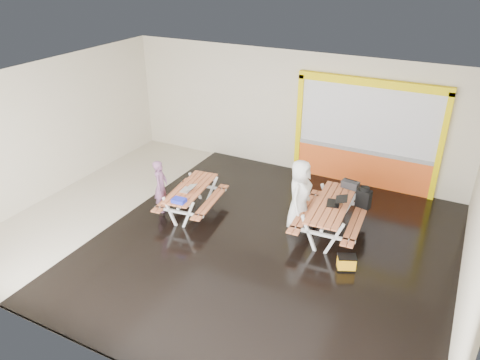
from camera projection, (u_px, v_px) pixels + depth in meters
The scene contains 14 objects.
room at pixel (221, 166), 9.84m from camera, with size 10.02×8.02×3.52m.
deck at pixel (272, 248), 10.10m from camera, with size 7.50×7.98×0.05m, color black.
kiosk at pixel (366, 137), 12.20m from camera, with size 3.88×0.16×3.00m.
picnic_table_left at pixel (192, 194), 11.19m from camera, with size 1.45×1.97×0.73m.
picnic_table_right at pixel (331, 211), 10.31m from camera, with size 1.54×2.18×0.84m.
person_left at pixel (161, 186), 11.12m from camera, with size 0.48×0.32×1.32m, color #794C6F.
person_right at pixel (300, 195), 10.48m from camera, with size 0.83×0.54×1.70m, color white.
laptop_left at pixel (188, 189), 10.95m from camera, with size 0.37×0.35×0.15m.
laptop_right at pixel (336, 202), 10.16m from camera, with size 0.51×0.47×0.19m.
blue_pouch at pixel (179, 200), 10.45m from camera, with size 0.31×0.22×0.09m, color #1E2ABE.
toolbox at pixel (350, 185), 10.83m from camera, with size 0.43×0.26×0.23m.
backpack at pixel (364, 198), 10.61m from camera, with size 0.36×0.27×0.54m.
dark_case at pixel (305, 223), 10.81m from camera, with size 0.41×0.31×0.16m, color black.
fluke_bag at pixel (346, 263), 9.31m from camera, with size 0.44×0.38×0.32m.
Camera 1 is at (4.44, -7.75, 5.89)m, focal length 34.39 mm.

